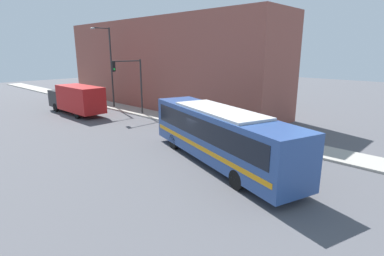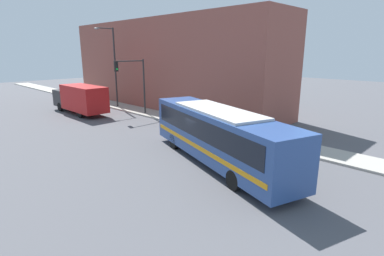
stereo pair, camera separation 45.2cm
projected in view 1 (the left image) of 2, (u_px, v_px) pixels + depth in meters
name	position (u px, v px, depth m)	size (l,w,h in m)	color
ground_plane	(211.00, 160.00, 17.41)	(120.00, 120.00, 0.00)	#515156
sidewalk	(112.00, 105.00, 34.80)	(2.48, 70.00, 0.14)	#A8A399
building_facade	(163.00, 64.00, 33.70)	(6.00, 29.29, 9.52)	brown
city_bus	(219.00, 133.00, 16.50)	(5.85, 11.75, 3.12)	#2D4C8C
delivery_truck	(76.00, 99.00, 29.90)	(2.30, 8.09, 2.89)	#B21919
fire_hydrant	(209.00, 124.00, 23.93)	(0.21, 0.29, 0.71)	red
traffic_light_pole	(131.00, 77.00, 28.39)	(3.28, 0.35, 5.30)	#2D2D2D
parking_meter	(161.00, 108.00, 27.73)	(0.14, 0.14, 1.32)	#2D2D2D
street_lamp	(109.00, 62.00, 32.34)	(2.24, 0.28, 8.48)	#2D2D2D
pedestrian_near_corner	(196.00, 113.00, 25.46)	(0.34, 0.34, 1.83)	slate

